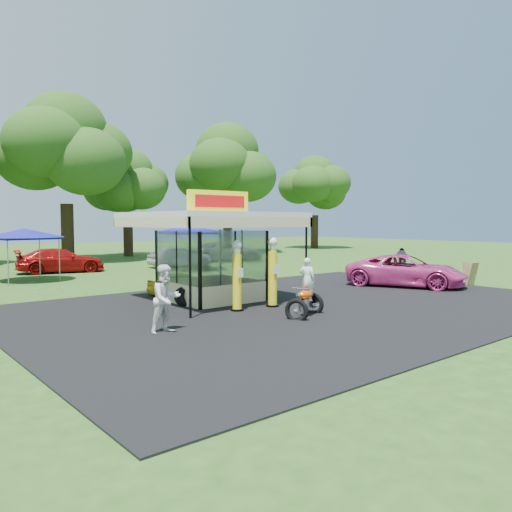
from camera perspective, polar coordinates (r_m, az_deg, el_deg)
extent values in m
plane|color=#284917|center=(16.93, 10.35, -6.45)|extent=(120.00, 120.00, 0.00)
cube|color=black|center=(18.25, 5.51, -5.58)|extent=(20.00, 14.00, 0.04)
cube|color=white|center=(19.26, -5.11, -5.05)|extent=(3.00, 3.00, 0.06)
cube|color=white|center=(19.02, -5.17, 4.70)|extent=(5.40, 5.40, 0.18)
cube|color=yellow|center=(18.63, -4.31, 6.23)|extent=(2.60, 0.25, 0.80)
cube|color=red|center=(18.52, -4.07, 6.24)|extent=(2.21, 0.02, 0.45)
cylinder|color=black|center=(15.56, -7.55, -1.39)|extent=(0.08, 0.08, 3.20)
cylinder|color=black|center=(18.76, 5.75, -0.46)|extent=(0.08, 0.08, 3.20)
cylinder|color=black|center=(16.94, -2.17, -6.21)|extent=(0.45, 0.45, 0.10)
cylinder|color=yellow|center=(16.80, -2.17, -2.93)|extent=(0.31, 0.31, 1.85)
cylinder|color=silver|center=(16.71, -2.18, 0.56)|extent=(0.21, 0.21, 0.21)
sphere|color=white|center=(16.70, -2.19, 1.26)|extent=(0.33, 0.33, 0.33)
cube|color=white|center=(16.62, -1.79, -1.94)|extent=(0.23, 0.02, 0.31)
cylinder|color=black|center=(17.75, 1.90, -5.73)|extent=(0.46, 0.46, 0.11)
cylinder|color=yellow|center=(17.61, 1.91, -2.52)|extent=(0.32, 0.32, 1.90)
cylinder|color=silver|center=(17.52, 1.91, 0.91)|extent=(0.21, 0.21, 0.21)
sphere|color=white|center=(17.51, 1.91, 1.60)|extent=(0.34, 0.34, 0.34)
cube|color=white|center=(17.44, 2.32, -1.54)|extent=(0.23, 0.02, 0.32)
torus|color=black|center=(15.39, 4.67, -6.27)|extent=(0.44, 0.77, 0.77)
torus|color=black|center=(16.66, 6.48, -5.49)|extent=(0.44, 0.77, 0.77)
cube|color=silver|center=(16.04, 5.68, -5.32)|extent=(0.57, 0.44, 0.28)
ellipsoid|color=#EF5410|center=(16.00, 5.69, -4.41)|extent=(0.59, 0.33, 0.28)
cube|color=black|center=(16.31, 6.10, -4.45)|extent=(0.56, 0.42, 0.09)
cube|color=black|center=(16.66, 6.52, -4.82)|extent=(0.42, 0.42, 0.26)
cylinder|color=silver|center=(15.46, 4.88, -4.97)|extent=(0.40, 0.21, 0.82)
cylinder|color=silver|center=(15.54, 5.07, -3.73)|extent=(0.26, 0.53, 0.05)
sphere|color=silver|center=(15.42, 4.85, -4.48)|extent=(0.15, 0.15, 0.15)
imported|color=white|center=(16.07, 5.88, -2.65)|extent=(0.50, 0.60, 1.38)
torus|color=black|center=(18.00, -7.71, -4.65)|extent=(0.77, 0.47, 0.74)
torus|color=black|center=(18.05, -8.29, -4.63)|extent=(0.76, 0.45, 0.74)
cube|color=#593819|center=(25.79, 23.55, -1.88)|extent=(0.63, 0.30, 1.11)
cube|color=#593819|center=(25.91, 23.02, -1.84)|extent=(0.63, 0.30, 1.11)
imported|color=yellow|center=(21.03, -8.53, -3.07)|extent=(2.82, 1.13, 0.96)
imported|color=#D4398C|center=(24.24, 16.75, -1.63)|extent=(4.41, 5.91, 1.49)
imported|color=white|center=(13.84, -10.24, -4.85)|extent=(1.00, 0.82, 1.88)
imported|color=black|center=(26.74, 16.28, -1.04)|extent=(1.16, 0.97, 1.56)
imported|color=gray|center=(28.24, 16.33, -0.74)|extent=(0.98, 0.51, 1.60)
imported|color=#A30E0C|center=(31.82, -21.43, -0.48)|extent=(5.27, 3.00, 1.44)
imported|color=silver|center=(33.71, -8.71, -0.01)|extent=(4.39, 2.12, 1.44)
imported|color=#5E5D60|center=(37.99, -3.25, 0.52)|extent=(5.95, 4.67, 1.50)
cylinder|color=gray|center=(29.40, -23.19, -0.19)|extent=(0.05, 0.05, 2.14)
cylinder|color=gray|center=(26.39, -26.80, -0.74)|extent=(0.05, 0.05, 2.14)
cylinder|color=gray|center=(27.05, -21.69, -0.49)|extent=(0.05, 0.05, 2.14)
cube|color=#171998|center=(27.83, -24.96, 1.85)|extent=(2.67, 2.67, 0.11)
cone|color=#171998|center=(27.82, -24.98, 2.42)|extent=(3.85, 3.85, 0.45)
cylinder|color=gray|center=(31.72, -10.98, 0.46)|extent=(0.06, 0.06, 2.27)
cylinder|color=gray|center=(33.06, -6.96, 0.65)|extent=(0.06, 0.06, 2.27)
cylinder|color=gray|center=(29.43, -8.51, 0.22)|extent=(0.06, 0.06, 2.27)
cylinder|color=gray|center=(30.88, -4.31, 0.43)|extent=(0.06, 0.06, 2.27)
cube|color=#171998|center=(31.19, -7.71, 2.64)|extent=(2.84, 2.84, 0.11)
cone|color=#171998|center=(31.19, -7.72, 3.18)|extent=(4.09, 4.09, 0.47)
cylinder|color=black|center=(40.40, -20.74, 2.51)|extent=(0.94, 0.94, 4.37)
ellipsoid|color=#254B15|center=(40.68, -20.94, 10.53)|extent=(10.49, 10.49, 8.99)
cylinder|color=black|center=(44.99, -14.40, 2.08)|extent=(0.82, 0.82, 3.29)
ellipsoid|color=#254B15|center=(45.06, -14.49, 7.44)|extent=(7.68, 7.68, 6.59)
cylinder|color=black|center=(48.28, -3.26, 2.96)|extent=(0.87, 0.87, 4.37)
ellipsoid|color=#254B15|center=(48.50, -3.29, 9.58)|extent=(10.20, 10.20, 8.74)
cylinder|color=black|center=(56.78, 6.70, 2.77)|extent=(0.84, 0.84, 3.73)
ellipsoid|color=#254B15|center=(56.87, 6.74, 7.48)|extent=(8.41, 8.41, 7.21)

